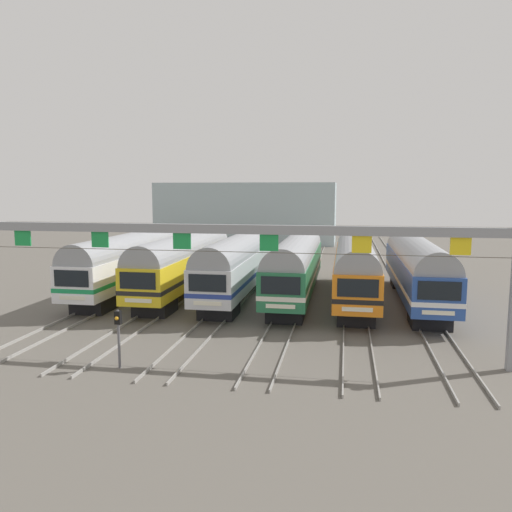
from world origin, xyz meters
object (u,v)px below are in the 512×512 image
Objects in this scene: commuter_train_blue at (417,266)px; yard_signal_mast at (118,328)px; commuter_train_silver at (239,262)px; commuter_train_orange at (355,265)px; commuter_train_green at (296,263)px; catenary_gantry at (225,247)px; commuter_train_white at (132,259)px; commuter_train_yellow at (184,260)px.

commuter_train_blue is 6.62× the size of yard_signal_mast.
commuter_train_orange is at bearing -0.03° from commuter_train_silver.
commuter_train_silver is at bearing 179.97° from commuter_train_orange.
catenary_gantry reaches higher than commuter_train_green.
commuter_train_white is 8.68m from commuter_train_silver.
commuter_train_yellow is 0.67× the size of catenary_gantry.
commuter_train_blue is (4.34, 0.00, 0.00)m from commuter_train_orange.
commuter_train_yellow reaches higher than commuter_train_white.
commuter_train_white is at bearing -179.94° from commuter_train_yellow.
commuter_train_silver is at bearing 82.42° from yard_signal_mast.
commuter_train_green is at bearing 180.00° from commuter_train_blue.
commuter_train_yellow is 15.23m from catenary_gantry.
commuter_train_white is 21.70m from commuter_train_blue.
commuter_train_white is 1.00× the size of commuter_train_silver.
commuter_train_silver is 4.34m from commuter_train_green.
commuter_train_green is at bearing 0.02° from commuter_train_white.
commuter_train_silver is 13.02m from commuter_train_blue.
commuter_train_yellow is 4.34m from commuter_train_silver.
commuter_train_yellow is 1.00× the size of commuter_train_blue.
commuter_train_yellow is at bearing 115.74° from catenary_gantry.
commuter_train_white is 4.34m from commuter_train_yellow.
commuter_train_orange is (13.02, -0.00, -0.00)m from commuter_train_yellow.
commuter_train_white is 17.57m from yard_signal_mast.
commuter_train_yellow is 1.00× the size of commuter_train_silver.
commuter_train_white is 1.00× the size of commuter_train_blue.
catenary_gantry reaches higher than commuter_train_yellow.
commuter_train_green is 8.68m from commuter_train_blue.
commuter_train_blue is at bearing 0.00° from commuter_train_yellow.
commuter_train_blue is 17.53m from catenary_gantry.
commuter_train_blue reaches higher than commuter_train_white.
commuter_train_yellow is 1.00× the size of commuter_train_green.
commuter_train_silver and commuter_train_green have the same top height.
yard_signal_mast is (-6.51, -16.30, -0.78)m from commuter_train_green.
catenary_gantry is at bearing -64.26° from commuter_train_yellow.
catenary_gantry is 9.88× the size of yard_signal_mast.
yard_signal_mast is (-2.17, -16.30, -0.78)m from commuter_train_silver.
commuter_train_white is 17.36m from commuter_train_orange.
commuter_train_white is 0.67× the size of catenary_gantry.
commuter_train_yellow is 8.68m from commuter_train_green.
commuter_train_white is at bearing 111.77° from yard_signal_mast.
commuter_train_green is 13.93m from catenary_gantry.
commuter_train_silver is at bearing 0.00° from commuter_train_yellow.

